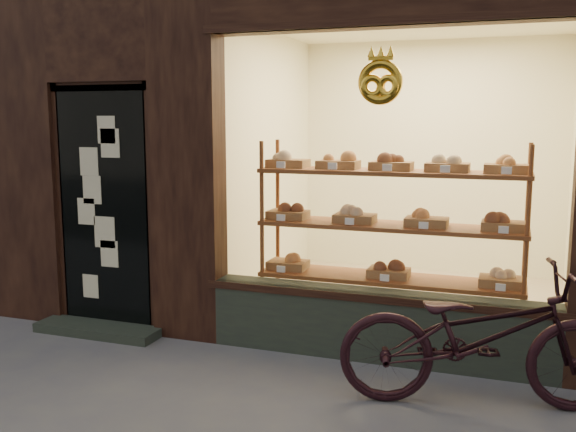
% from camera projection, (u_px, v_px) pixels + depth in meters
% --- Properties ---
extents(display_shelf, '(2.20, 0.45, 1.70)m').
position_uv_depth(display_shelf, '(390.00, 239.00, 5.35)').
color(display_shelf, brown).
rests_on(display_shelf, ground).
extents(bicycle, '(1.92, 1.02, 0.96)m').
position_uv_depth(bicycle, '(480.00, 336.00, 4.20)').
color(bicycle, black).
rests_on(bicycle, ground).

